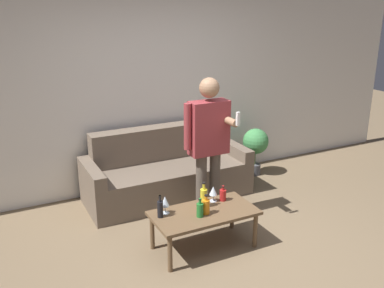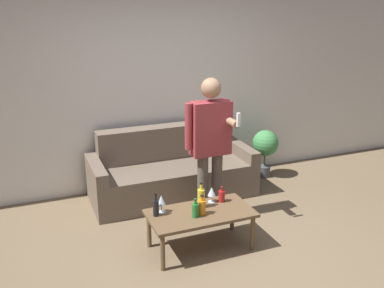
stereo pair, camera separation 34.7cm
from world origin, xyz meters
TOP-DOWN VIEW (x-y plane):
  - ground_plane at (0.00, 0.00)m, footprint 16.00×16.00m
  - wall_back at (0.00, 2.17)m, footprint 8.00×0.06m
  - couch at (-0.02, 1.71)m, footprint 2.01×0.80m
  - coffee_table at (-0.17, 0.42)m, footprint 1.02×0.53m
  - bottle_orange at (-0.26, 0.35)m, footprint 0.07×0.07m
  - bottle_green at (0.11, 0.55)m, footprint 0.07×0.07m
  - bottle_dark at (-0.59, 0.51)m, footprint 0.06×0.06m
  - bottle_yellow at (-0.18, 0.38)m, footprint 0.07×0.07m
  - bottle_red at (-0.13, 0.51)m, footprint 0.07×0.07m
  - wine_glass_near at (-0.52, 0.56)m, footprint 0.08×0.08m
  - wine_glass_far at (0.02, 0.58)m, footprint 0.08×0.08m
  - person_standing_front at (0.16, 0.95)m, footprint 0.50×0.42m
  - potted_plant at (1.38, 1.79)m, footprint 0.36×0.36m

SIDE VIEW (x-z plane):
  - ground_plane at x=0.00m, z-range 0.00..0.00m
  - couch at x=-0.02m, z-range -0.12..0.72m
  - coffee_table at x=-0.17m, z-range 0.15..0.55m
  - potted_plant at x=1.38m, z-range 0.12..0.79m
  - bottle_green at x=0.11m, z-range 0.38..0.54m
  - bottle_orange at x=-0.26m, z-range 0.38..0.56m
  - bottle_yellow at x=-0.18m, z-range 0.38..0.57m
  - bottle_dark at x=-0.59m, z-range 0.37..0.60m
  - bottle_red at x=-0.13m, z-range 0.37..0.63m
  - wine_glass_far at x=0.02m, z-range 0.43..0.59m
  - wine_glass_near at x=-0.52m, z-range 0.43..0.61m
  - person_standing_front at x=0.16m, z-range 0.14..1.73m
  - wall_back at x=0.00m, z-range 0.00..2.70m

